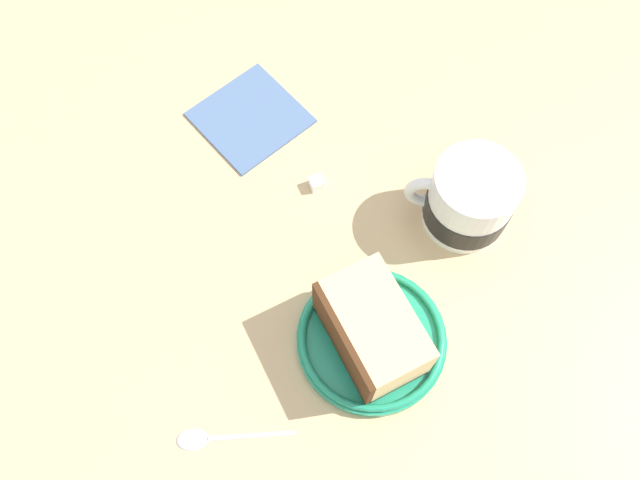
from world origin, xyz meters
The scene contains 7 objects.
ground_plane centered at (0.00, 0.00, -1.94)cm, with size 111.21×111.21×3.88cm, color tan.
small_plate centered at (-9.30, 2.19, 0.94)cm, with size 14.80×14.80×1.91cm.
cake_slice centered at (-9.24, 2.45, 4.68)cm, with size 12.15×9.21×6.95cm.
tea_mug centered at (-5.42, -14.58, 3.95)cm, with size 10.08×9.38×8.54cm.
teaspoon centered at (-6.42, 19.92, 0.36)cm, with size 7.70×9.74×0.80cm.
folded_napkin centered at (19.61, -5.10, 0.30)cm, with size 11.05×11.17×0.60cm, color slate.
sugar_cube centered at (7.67, -5.09, 0.72)cm, with size 1.44×1.44×1.44cm, color white.
Camera 1 is at (-18.60, 16.79, 61.68)cm, focal length 35.54 mm.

